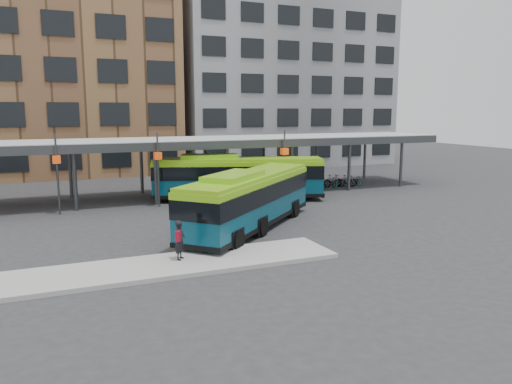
% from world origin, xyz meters
% --- Properties ---
extents(ground, '(120.00, 120.00, 0.00)m').
position_xyz_m(ground, '(0.00, 0.00, 0.00)').
color(ground, '#28282B').
rests_on(ground, ground).
extents(boarding_island, '(14.00, 3.00, 0.18)m').
position_xyz_m(boarding_island, '(-5.50, -3.00, 0.09)').
color(boarding_island, gray).
rests_on(boarding_island, ground).
extents(canopy, '(40.00, 6.53, 4.80)m').
position_xyz_m(canopy, '(-0.06, 12.87, 3.91)').
color(canopy, '#999B9E').
rests_on(canopy, ground).
extents(building_brick, '(26.00, 14.00, 22.00)m').
position_xyz_m(building_brick, '(-10.00, 32.00, 11.00)').
color(building_brick, brown).
rests_on(building_brick, ground).
extents(building_grey, '(24.00, 14.00, 20.00)m').
position_xyz_m(building_grey, '(16.00, 32.00, 10.00)').
color(building_grey, slate).
rests_on(building_grey, ground).
extents(bus_front, '(10.06, 9.70, 3.18)m').
position_xyz_m(bus_front, '(0.04, 1.74, 1.66)').
color(bus_front, '#073A4E').
rests_on(bus_front, ground).
extents(bus_rear, '(11.74, 6.12, 3.19)m').
position_xyz_m(bus_rear, '(2.53, 9.99, 1.66)').
color(bus_rear, '#073A4E').
rests_on(bus_rear, ground).
extents(pedestrian, '(0.65, 0.71, 1.62)m').
position_xyz_m(pedestrian, '(-4.85, -2.64, 1.00)').
color(pedestrian, black).
rests_on(pedestrian, boarding_island).
extents(bike_rack, '(4.27, 1.41, 1.04)m').
position_xyz_m(bike_rack, '(12.24, 12.07, 0.46)').
color(bike_rack, slate).
rests_on(bike_rack, ground).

